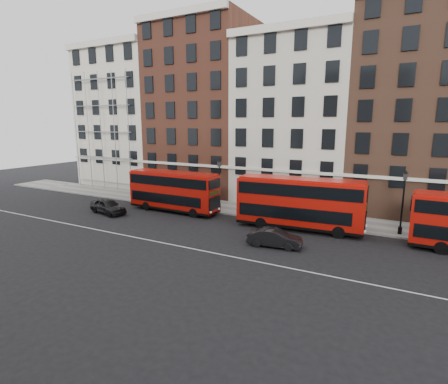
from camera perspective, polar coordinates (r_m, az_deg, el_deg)
The scene contains 12 objects.
ground at distance 27.36m, azimuth 0.05°, elevation -8.52°, with size 120.00×120.00×0.00m, color black.
pavement at distance 36.53m, azimuth 7.84°, elevation -3.40°, with size 80.00×5.00×0.15m, color slate.
kerb at distance 34.27m, azimuth 6.38°, elevation -4.34°, with size 80.00×0.30×0.16m, color gray.
road_centre_line at distance 25.72m, azimuth -2.07°, elevation -9.84°, with size 70.00×0.12×0.01m, color white.
building_terrace at distance 42.46m, azimuth 11.38°, elevation 12.38°, with size 64.00×11.95×22.00m.
bus_b at distance 37.04m, azimuth -8.28°, elevation 0.27°, with size 10.11×2.62×4.23m.
bus_c at distance 31.10m, azimuth 12.17°, elevation -1.64°, with size 11.03×3.40×4.57m.
car_rear at distance 38.04m, azimuth -18.44°, elevation -2.21°, with size 1.83×4.54×1.55m, color black.
car_front at distance 26.97m, azimuth 8.28°, elevation -7.42°, with size 1.43×4.10×1.35m, color black.
lamp_post_left at distance 37.03m, azimuth -0.79°, elevation 1.66°, with size 0.44×0.44×5.33m.
lamp_post_right at distance 32.09m, azimuth 27.20°, elevation -1.11°, with size 0.44×0.44×5.33m.
iron_railings at distance 38.41m, azimuth 9.01°, elevation -1.83°, with size 6.60×0.06×1.00m, color black, non-canonical shape.
Camera 1 is at (12.11, -22.71, 9.28)m, focal length 28.00 mm.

